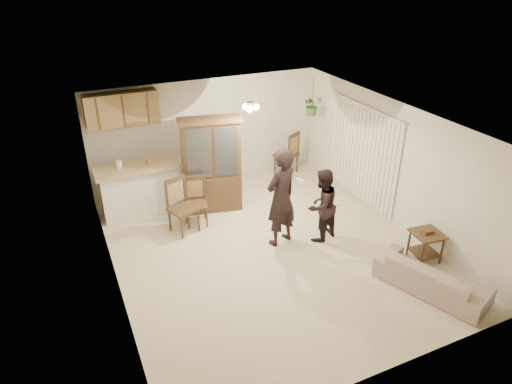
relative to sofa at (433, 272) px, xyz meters
name	(u,v)px	position (x,y,z in m)	size (l,w,h in m)	color
floor	(267,248)	(-1.92, 2.21, -0.37)	(6.50, 6.50, 0.00)	beige
ceiling	(269,122)	(-1.92, 2.21, 2.13)	(5.50, 6.50, 0.02)	white
wall_back	(208,132)	(-1.92, 5.46, 0.88)	(5.50, 0.02, 2.50)	white
wall_front	(386,302)	(-1.92, -1.04, 0.88)	(5.50, 0.02, 2.50)	white
wall_left	(108,223)	(-4.67, 2.21, 0.88)	(0.02, 6.50, 2.50)	white
wall_right	(392,163)	(0.83, 2.21, 0.88)	(0.02, 6.50, 2.50)	white
breakfast_bar	(141,191)	(-3.77, 4.56, 0.13)	(1.60, 0.55, 1.00)	silver
bar_top	(138,168)	(-3.77, 4.56, 0.68)	(1.75, 0.70, 0.08)	tan
upper_cabinets	(122,109)	(-3.82, 5.28, 1.73)	(1.50, 0.34, 0.70)	brown
vertical_blinds	(362,155)	(0.79, 3.11, 0.73)	(0.06, 2.30, 2.10)	silver
ceiling_fixture	(251,107)	(-1.72, 3.41, 2.03)	(0.36, 0.36, 0.20)	#FFEABF
hanging_plant	(312,105)	(0.38, 4.61, 1.48)	(0.43, 0.37, 0.48)	#3A6327
plant_cord	(313,91)	(0.38, 4.61, 1.81)	(0.01, 0.01, 0.65)	black
sofa	(433,272)	(0.00, 0.00, 0.00)	(1.87, 0.73, 0.73)	#C1B59F
adult	(281,201)	(-1.60, 2.31, 0.53)	(0.66, 0.43, 1.80)	black
child	(321,208)	(-0.84, 2.10, 0.31)	(0.66, 0.51, 1.35)	black
china_hutch	(212,166)	(-2.32, 4.10, 0.64)	(1.37, 0.75, 2.04)	#342113
side_table	(425,246)	(0.51, 0.72, -0.08)	(0.57, 0.57, 0.62)	#342113
chair_bar	(184,217)	(-3.17, 3.46, -0.05)	(0.63, 0.63, 1.12)	#342113
chair_hutch_left	(197,211)	(-2.84, 3.63, -0.09)	(0.53, 0.53, 1.00)	#342113
chair_hutch_right	(286,161)	(-0.01, 5.09, -0.05)	(0.66, 0.66, 1.10)	#342113
controller_adult	(300,181)	(-1.46, 1.89, 1.11)	(0.05, 0.17, 0.05)	white
controller_child	(337,204)	(-0.73, 1.78, 0.53)	(0.04, 0.13, 0.04)	white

